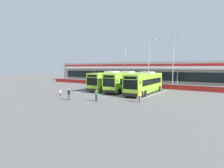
# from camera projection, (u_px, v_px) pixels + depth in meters

# --- Properties ---
(ground_plane) EXTENTS (200.00, 200.00, 0.00)m
(ground_plane) POSITION_uv_depth(u_px,v_px,m) (105.00, 95.00, 30.70)
(ground_plane) COLOR #605E5B
(terminal_building) EXTENTS (70.00, 13.00, 6.00)m
(terminal_building) POSITION_uv_depth(u_px,v_px,m) (162.00, 73.00, 52.54)
(terminal_building) COLOR beige
(terminal_building) RESTS_ON ground
(red_barrier_wall) EXTENTS (60.00, 0.40, 1.10)m
(red_barrier_wall) POSITION_uv_depth(u_px,v_px,m) (143.00, 85.00, 42.57)
(red_barrier_wall) COLOR maroon
(red_barrier_wall) RESTS_ON ground
(coach_bus_leftmost) EXTENTS (3.57, 12.29, 3.78)m
(coach_bus_leftmost) POSITION_uv_depth(u_px,v_px,m) (110.00, 81.00, 38.37)
(coach_bus_leftmost) COLOR #8CC633
(coach_bus_leftmost) RESTS_ON ground
(coach_bus_left_centre) EXTENTS (3.57, 12.29, 3.78)m
(coach_bus_left_centre) POSITION_uv_depth(u_px,v_px,m) (125.00, 82.00, 36.15)
(coach_bus_left_centre) COLOR #8CC633
(coach_bus_left_centre) RESTS_ON ground
(coach_bus_centre) EXTENTS (3.57, 12.29, 3.78)m
(coach_bus_centre) POSITION_uv_depth(u_px,v_px,m) (145.00, 83.00, 32.59)
(coach_bus_centre) COLOR #8CC633
(coach_bus_centre) RESTS_ON ground
(bay_stripe_far_west) EXTENTS (0.14, 13.00, 0.01)m
(bay_stripe_far_west) POSITION_uv_depth(u_px,v_px,m) (98.00, 89.00, 39.18)
(bay_stripe_far_west) COLOR silver
(bay_stripe_far_west) RESTS_ON ground
(bay_stripe_west) EXTENTS (0.14, 13.00, 0.01)m
(bay_stripe_west) POSITION_uv_depth(u_px,v_px,m) (115.00, 91.00, 36.81)
(bay_stripe_west) COLOR silver
(bay_stripe_west) RESTS_ON ground
(bay_stripe_mid_west) EXTENTS (0.14, 13.00, 0.01)m
(bay_stripe_mid_west) POSITION_uv_depth(u_px,v_px,m) (134.00, 92.00, 34.45)
(bay_stripe_mid_west) COLOR silver
(bay_stripe_mid_west) RESTS_ON ground
(bay_stripe_centre) EXTENTS (0.14, 13.00, 0.01)m
(bay_stripe_centre) POSITION_uv_depth(u_px,v_px,m) (156.00, 94.00, 32.08)
(bay_stripe_centre) COLOR silver
(bay_stripe_centre) RESTS_ON ground
(pedestrian_with_handbag) EXTENTS (0.59, 0.55, 1.62)m
(pedestrian_with_handbag) POSITION_uv_depth(u_px,v_px,m) (139.00, 96.00, 24.47)
(pedestrian_with_handbag) COLOR slate
(pedestrian_with_handbag) RESTS_ON ground
(pedestrian_in_dark_coat) EXTENTS (0.54, 0.37, 1.62)m
(pedestrian_in_dark_coat) POSITION_uv_depth(u_px,v_px,m) (69.00, 94.00, 26.10)
(pedestrian_in_dark_coat) COLOR #33333D
(pedestrian_in_dark_coat) RESTS_ON ground
(pedestrian_child) EXTENTS (0.31, 0.23, 1.00)m
(pedestrian_child) POSITION_uv_depth(u_px,v_px,m) (60.00, 92.00, 30.10)
(pedestrian_child) COLOR #4C4238
(pedestrian_child) RESTS_ON ground
(pedestrian_near_bin) EXTENTS (0.54, 0.29, 1.62)m
(pedestrian_near_bin) POSITION_uv_depth(u_px,v_px,m) (96.00, 95.00, 25.16)
(pedestrian_near_bin) COLOR #33333D
(pedestrian_near_bin) RESTS_ON ground
(lamp_post_west) EXTENTS (3.24, 0.28, 11.00)m
(lamp_post_west) POSITION_uv_depth(u_px,v_px,m) (125.00, 60.00, 47.52)
(lamp_post_west) COLOR #9E9EA3
(lamp_post_west) RESTS_ON ground
(lamp_post_centre) EXTENTS (3.24, 0.28, 11.00)m
(lamp_post_centre) POSITION_uv_depth(u_px,v_px,m) (149.00, 60.00, 43.22)
(lamp_post_centre) COLOR #9E9EA3
(lamp_post_centre) RESTS_ON ground
(lamp_post_east) EXTENTS (3.24, 0.28, 11.00)m
(lamp_post_east) POSITION_uv_depth(u_px,v_px,m) (173.00, 59.00, 40.29)
(lamp_post_east) COLOR #9E9EA3
(lamp_post_east) RESTS_ON ground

